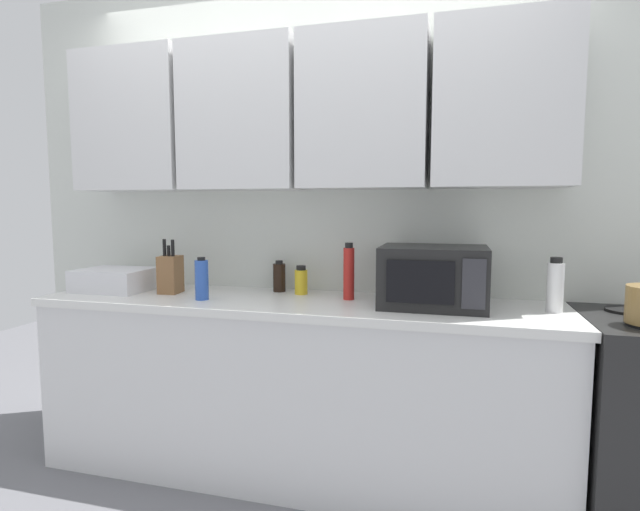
% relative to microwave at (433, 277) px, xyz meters
% --- Properties ---
extents(wall_back_with_cabinets, '(3.46, 0.38, 2.60)m').
position_rel_microwave_xyz_m(wall_back_with_cabinets, '(-0.67, 0.22, 0.54)').
color(wall_back_with_cabinets, silver).
rests_on(wall_back_with_cabinets, ground_plane).
extents(counter_run, '(2.59, 0.63, 0.90)m').
position_rel_microwave_xyz_m(counter_run, '(-0.67, -0.01, -0.59)').
color(counter_run, silver).
rests_on(counter_run, ground_plane).
extents(microwave, '(0.48, 0.37, 0.28)m').
position_rel_microwave_xyz_m(microwave, '(0.00, 0.00, 0.00)').
color(microwave, black).
rests_on(microwave, counter_run).
extents(dish_rack, '(0.38, 0.30, 0.12)m').
position_rel_microwave_xyz_m(dish_rack, '(-1.71, -0.01, -0.08)').
color(dish_rack, silver).
rests_on(dish_rack, counter_run).
extents(knife_block, '(0.11, 0.13, 0.29)m').
position_rel_microwave_xyz_m(knife_block, '(-1.37, -0.00, -0.04)').
color(knife_block, brown).
rests_on(knife_block, counter_run).
extents(bottle_soy_dark, '(0.07, 0.07, 0.17)m').
position_rel_microwave_xyz_m(bottle_soy_dark, '(-0.82, 0.19, -0.06)').
color(bottle_soy_dark, black).
rests_on(bottle_soy_dark, counter_run).
extents(bottle_yellow_mustard, '(0.07, 0.07, 0.15)m').
position_rel_microwave_xyz_m(bottle_yellow_mustard, '(-0.69, 0.15, -0.07)').
color(bottle_yellow_mustard, gold).
rests_on(bottle_yellow_mustard, counter_run).
extents(bottle_red_sauce, '(0.05, 0.05, 0.28)m').
position_rel_microwave_xyz_m(bottle_red_sauce, '(-0.41, 0.07, -0.00)').
color(bottle_red_sauce, red).
rests_on(bottle_red_sauce, counter_run).
extents(bottle_blue_cleaner, '(0.07, 0.07, 0.21)m').
position_rel_microwave_xyz_m(bottle_blue_cleaner, '(-1.12, -0.13, -0.04)').
color(bottle_blue_cleaner, '#2D56B7').
rests_on(bottle_blue_cleaner, counter_run).
extents(bottle_white_jar, '(0.07, 0.07, 0.24)m').
position_rel_microwave_xyz_m(bottle_white_jar, '(0.52, 0.02, -0.02)').
color(bottle_white_jar, white).
rests_on(bottle_white_jar, counter_run).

